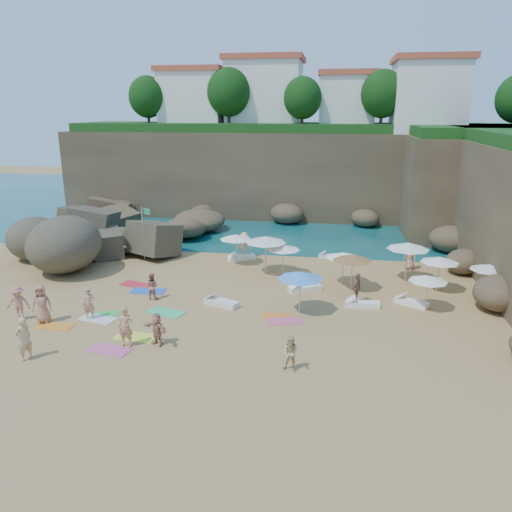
# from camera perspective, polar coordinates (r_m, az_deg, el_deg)

# --- Properties ---
(ground) EXTENTS (120.00, 120.00, 0.00)m
(ground) POSITION_cam_1_polar(r_m,az_deg,el_deg) (26.84, -5.27, -5.70)
(ground) COLOR tan
(ground) RESTS_ON ground
(seawater) EXTENTS (120.00, 120.00, 0.00)m
(seawater) POSITION_cam_1_polar(r_m,az_deg,el_deg) (55.34, 2.44, 5.95)
(seawater) COLOR #0C4751
(seawater) RESTS_ON ground
(cliff_back) EXTENTS (44.00, 8.00, 8.00)m
(cliff_back) POSITION_cam_1_polar(r_m,az_deg,el_deg) (49.61, 4.12, 9.37)
(cliff_back) COLOR brown
(cliff_back) RESTS_ON ground
(cliff_corner) EXTENTS (10.00, 12.00, 8.00)m
(cliff_corner) POSITION_cam_1_polar(r_m,az_deg,el_deg) (45.71, 22.75, 7.54)
(cliff_corner) COLOR brown
(cliff_corner) RESTS_ON ground
(rock_promontory) EXTENTS (12.00, 7.00, 2.00)m
(rock_promontory) POSITION_cam_1_polar(r_m,az_deg,el_deg) (44.80, -13.91, 2.96)
(rock_promontory) COLOR brown
(rock_promontory) RESTS_ON ground
(clifftop_buildings) EXTENTS (28.48, 9.48, 7.00)m
(clifftop_buildings) POSITION_cam_1_polar(r_m,az_deg,el_deg) (49.96, 5.54, 17.71)
(clifftop_buildings) COLOR white
(clifftop_buildings) RESTS_ON cliff_back
(clifftop_trees) EXTENTS (35.60, 23.82, 4.40)m
(clifftop_trees) POSITION_cam_1_polar(r_m,az_deg,el_deg) (43.60, 7.45, 17.87)
(clifftop_trees) COLOR #11380F
(clifftop_trees) RESTS_ON ground
(marina_masts) EXTENTS (3.10, 0.10, 6.00)m
(marina_masts) POSITION_cam_1_polar(r_m,az_deg,el_deg) (59.11, -13.82, 9.11)
(marina_masts) COLOR white
(marina_masts) RESTS_ON ground
(rock_outcrop) EXTENTS (10.61, 9.07, 3.63)m
(rock_outcrop) POSITION_cam_1_polar(r_m,az_deg,el_deg) (36.56, -17.66, -0.36)
(rock_outcrop) COLOR brown
(rock_outcrop) RESTS_ON ground
(flag_pole) EXTENTS (0.70, 0.31, 3.69)m
(flag_pole) POSITION_cam_1_polar(r_m,az_deg,el_deg) (35.15, -12.64, 3.35)
(flag_pole) COLOR silver
(flag_pole) RESTS_ON ground
(parasol_0) EXTENTS (2.61, 2.61, 2.47)m
(parasol_0) POSITION_cam_1_polar(r_m,az_deg,el_deg) (31.17, 1.13, 1.91)
(parasol_0) COLOR silver
(parasol_0) RESTS_ON ground
(parasol_1) EXTENTS (2.12, 2.12, 2.01)m
(parasol_1) POSITION_cam_1_polar(r_m,az_deg,el_deg) (31.03, 3.15, 1.01)
(parasol_1) COLOR silver
(parasol_1) RESTS_ON ground
(parasol_2) EXTENTS (2.55, 2.55, 2.41)m
(parasol_2) POSITION_cam_1_polar(r_m,az_deg,el_deg) (31.22, 17.00, 1.11)
(parasol_2) COLOR silver
(parasol_2) RESTS_ON ground
(parasol_3) EXTENTS (2.07, 2.07, 1.96)m
(parasol_3) POSITION_cam_1_polar(r_m,az_deg,el_deg) (30.04, 25.12, -1.18)
(parasol_3) COLOR silver
(parasol_3) RESTS_ON ground
(parasol_4) EXTENTS (2.18, 2.18, 2.06)m
(parasol_4) POSITION_cam_1_polar(r_m,az_deg,el_deg) (30.09, 20.26, -0.40)
(parasol_4) COLOR silver
(parasol_4) RESTS_ON ground
(parasol_5) EXTENTS (2.18, 2.18, 2.06)m
(parasol_5) POSITION_cam_1_polar(r_m,az_deg,el_deg) (33.30, -2.32, 2.19)
(parasol_5) COLOR silver
(parasol_5) RESTS_ON ground
(parasol_6) EXTENTS (2.26, 2.26, 2.14)m
(parasol_6) POSITION_cam_1_polar(r_m,az_deg,el_deg) (28.93, 10.97, -0.17)
(parasol_6) COLOR silver
(parasol_6) RESTS_ON ground
(parasol_7) EXTENTS (2.10, 2.10, 1.99)m
(parasol_7) POSITION_cam_1_polar(r_m,az_deg,el_deg) (29.80, 9.96, 0.10)
(parasol_7) COLOR silver
(parasol_7) RESTS_ON ground
(parasol_10) EXTENTS (2.36, 2.36, 2.23)m
(parasol_10) POSITION_cam_1_polar(r_m,az_deg,el_deg) (25.23, 5.10, -2.21)
(parasol_10) COLOR silver
(parasol_10) RESTS_ON ground
(parasol_11) EXTENTS (2.00, 2.00, 1.89)m
(parasol_11) POSITION_cam_1_polar(r_m,az_deg,el_deg) (27.09, 19.08, -2.45)
(parasol_11) COLOR silver
(parasol_11) RESTS_ON ground
(lounger_0) EXTENTS (1.97, 1.55, 0.30)m
(lounger_0) POSITION_cam_1_polar(r_m,az_deg,el_deg) (34.65, -1.62, -0.22)
(lounger_0) COLOR white
(lounger_0) RESTS_ON ground
(lounger_1) EXTENTS (1.61, 0.74, 0.24)m
(lounger_1) POSITION_cam_1_polar(r_m,az_deg,el_deg) (35.43, 8.47, -0.07)
(lounger_1) COLOR white
(lounger_1) RESTS_ON ground
(lounger_2) EXTENTS (1.98, 1.50, 0.30)m
(lounger_2) POSITION_cam_1_polar(r_m,az_deg,el_deg) (28.97, 5.59, -3.70)
(lounger_2) COLOR white
(lounger_2) RESTS_ON ground
(lounger_3) EXTENTS (2.05, 1.36, 0.30)m
(lounger_3) POSITION_cam_1_polar(r_m,az_deg,el_deg) (26.81, -3.99, -5.35)
(lounger_3) COLOR silver
(lounger_3) RESTS_ON ground
(lounger_4) EXTENTS (1.82, 1.45, 0.28)m
(lounger_4) POSITION_cam_1_polar(r_m,az_deg,el_deg) (28.06, 17.34, -5.11)
(lounger_4) COLOR white
(lounger_4) RESTS_ON ground
(lounger_5) EXTENTS (1.80, 0.68, 0.28)m
(lounger_5) POSITION_cam_1_polar(r_m,az_deg,el_deg) (27.18, 12.09, -5.42)
(lounger_5) COLOR white
(lounger_5) RESTS_ON ground
(towel_1) EXTENTS (1.96, 1.22, 0.03)m
(towel_1) POSITION_cam_1_polar(r_m,az_deg,el_deg) (23.00, -16.40, -10.26)
(towel_1) COLOR #D3528A
(towel_1) RESTS_ON ground
(towel_2) EXTENTS (1.73, 0.89, 0.03)m
(towel_2) POSITION_cam_1_polar(r_m,az_deg,el_deg) (26.20, -21.97, -7.44)
(towel_2) COLOR orange
(towel_2) RESTS_ON ground
(towel_3) EXTENTS (2.14, 1.52, 0.03)m
(towel_3) POSITION_cam_1_polar(r_m,az_deg,el_deg) (26.31, -10.28, -6.35)
(towel_3) COLOR #38C57C
(towel_3) RESTS_ON ground
(towel_5) EXTENTS (1.99, 1.29, 0.03)m
(towel_5) POSITION_cam_1_polar(r_m,az_deg,el_deg) (26.34, -17.64, -6.86)
(towel_5) COLOR silver
(towel_5) RESTS_ON ground
(towel_7) EXTENTS (2.09, 1.40, 0.03)m
(towel_7) POSITION_cam_1_polar(r_m,az_deg,el_deg) (30.66, -13.53, -3.20)
(towel_7) COLOR red
(towel_7) RESTS_ON ground
(towel_8) EXTENTS (1.98, 1.04, 0.03)m
(towel_8) POSITION_cam_1_polar(r_m,az_deg,el_deg) (29.46, -12.24, -3.93)
(towel_8) COLOR blue
(towel_8) RESTS_ON ground
(towel_9) EXTENTS (1.84, 1.18, 0.03)m
(towel_9) POSITION_cam_1_polar(r_m,az_deg,el_deg) (24.91, 3.40, -7.44)
(towel_9) COLOR #D6537E
(towel_9) RESTS_ON ground
(towel_10) EXTENTS (1.50, 0.81, 0.03)m
(towel_10) POSITION_cam_1_polar(r_m,az_deg,el_deg) (25.51, 2.25, -6.83)
(towel_10) COLOR orange
(towel_10) RESTS_ON ground
(towel_11) EXTENTS (1.81, 1.40, 0.03)m
(towel_11) POSITION_cam_1_polar(r_m,az_deg,el_deg) (26.81, -17.05, -6.39)
(towel_11) COLOR green
(towel_11) RESTS_ON ground
(towel_12) EXTENTS (1.95, 1.08, 0.03)m
(towel_12) POSITION_cam_1_polar(r_m,az_deg,el_deg) (23.92, -13.59, -8.96)
(towel_12) COLOR #E7F13F
(towel_12) RESTS_ON ground
(person_stand_0) EXTENTS (0.67, 0.53, 1.61)m
(person_stand_0) POSITION_cam_1_polar(r_m,az_deg,el_deg) (26.19, -18.54, -5.21)
(person_stand_0) COLOR tan
(person_stand_0) RESTS_ON ground
(person_stand_1) EXTENTS (0.81, 0.68, 1.50)m
(person_stand_1) POSITION_cam_1_polar(r_m,az_deg,el_deg) (28.00, -11.81, -3.40)
(person_stand_1) COLOR #B26E59
(person_stand_1) RESTS_ON ground
(person_stand_2) EXTENTS (1.29, 0.88, 1.85)m
(person_stand_2) POSITION_cam_1_polar(r_m,az_deg,el_deg) (34.93, -1.34, 1.24)
(person_stand_2) COLOR tan
(person_stand_2) RESTS_ON ground
(person_stand_3) EXTENTS (0.73, 1.06, 1.67)m
(person_stand_3) POSITION_cam_1_polar(r_m,az_deg,el_deg) (27.43, 11.46, -3.61)
(person_stand_3) COLOR #98644C
(person_stand_3) RESTS_ON ground
(person_stand_4) EXTENTS (0.97, 0.88, 1.75)m
(person_stand_4) POSITION_cam_1_polar(r_m,az_deg,el_deg) (33.95, 17.21, -0.05)
(person_stand_4) COLOR tan
(person_stand_4) RESTS_ON ground
(person_stand_5) EXTENTS (1.65, 0.96, 1.71)m
(person_stand_5) POSITION_cam_1_polar(r_m,az_deg,el_deg) (35.77, -15.72, 0.87)
(person_stand_5) COLOR tan
(person_stand_5) RESTS_ON ground
(person_stand_6) EXTENTS (0.71, 0.82, 1.90)m
(person_stand_6) POSITION_cam_1_polar(r_m,az_deg,el_deg) (23.06, -25.03, -8.55)
(person_stand_6) COLOR tan
(person_stand_6) RESTS_ON ground
(person_lie_0) EXTENTS (1.50, 1.97, 0.47)m
(person_lie_0) POSITION_cam_1_polar(r_m,az_deg,el_deg) (27.51, -25.37, -6.22)
(person_lie_0) COLOR #BC735E
(person_lie_0) RESTS_ON ground
(person_lie_2) EXTENTS (1.40, 2.07, 0.50)m
(person_lie_2) POSITION_cam_1_polar(r_m,az_deg,el_deg) (26.76, -23.10, -6.51)
(person_lie_2) COLOR #A96F54
(person_lie_2) RESTS_ON ground
(person_lie_3) EXTENTS (1.89, 1.94, 0.39)m
(person_lie_3) POSITION_cam_1_polar(r_m,az_deg,el_deg) (22.90, -11.20, -9.49)
(person_lie_3) COLOR tan
(person_lie_3) RESTS_ON ground
(person_lie_4) EXTENTS (0.80, 1.84, 0.43)m
(person_lie_4) POSITION_cam_1_polar(r_m,az_deg,el_deg) (23.07, -14.54, -9.47)
(person_lie_4) COLOR tan
(person_lie_4) RESTS_ON ground
(person_lie_5) EXTENTS (0.92, 1.55, 0.55)m
(person_lie_5) POSITION_cam_1_polar(r_m,az_deg,el_deg) (20.45, 4.03, -12.29)
(person_lie_5) COLOR tan
(person_lie_5) RESTS_ON ground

